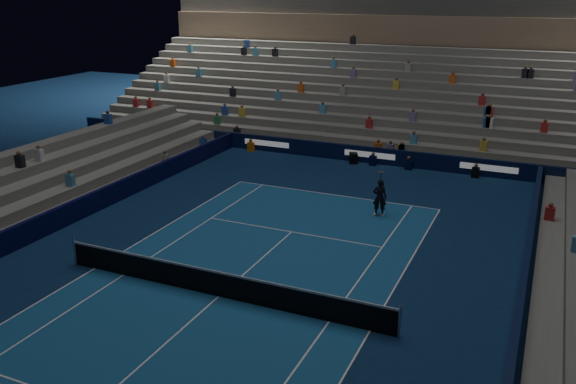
# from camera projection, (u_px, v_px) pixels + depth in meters

# --- Properties ---
(ground) EXTENTS (90.00, 90.00, 0.00)m
(ground) POSITION_uv_depth(u_px,v_px,m) (219.00, 297.00, 21.03)
(ground) COLOR #0B2144
(ground) RESTS_ON ground
(court_surface) EXTENTS (10.97, 23.77, 0.01)m
(court_surface) POSITION_uv_depth(u_px,v_px,m) (219.00, 296.00, 21.02)
(court_surface) COLOR navy
(court_surface) RESTS_ON ground
(sponsor_barrier_far) EXTENTS (44.00, 0.25, 1.00)m
(sponsor_barrier_far) POSITION_uv_depth(u_px,v_px,m) (370.00, 155.00, 36.87)
(sponsor_barrier_far) COLOR black
(sponsor_barrier_far) RESTS_ON ground
(sponsor_barrier_east) EXTENTS (0.25, 37.00, 1.00)m
(sponsor_barrier_east) POSITION_uv_depth(u_px,v_px,m) (513.00, 348.00, 17.15)
(sponsor_barrier_east) COLOR #081233
(sponsor_barrier_east) RESTS_ON ground
(sponsor_barrier_west) EXTENTS (0.25, 37.00, 1.00)m
(sponsor_barrier_west) POSITION_uv_depth(u_px,v_px,m) (12.00, 239.00, 24.58)
(sponsor_barrier_west) COLOR black
(sponsor_barrier_west) RESTS_ON ground
(grandstand_main) EXTENTS (44.00, 15.20, 11.20)m
(grandstand_main) POSITION_uv_depth(u_px,v_px,m) (408.00, 86.00, 44.08)
(grandstand_main) COLOR slate
(grandstand_main) RESTS_ON ground
(tennis_net) EXTENTS (12.90, 0.10, 1.10)m
(tennis_net) POSITION_uv_depth(u_px,v_px,m) (218.00, 284.00, 20.86)
(tennis_net) COLOR #B2B2B7
(tennis_net) RESTS_ON ground
(tennis_player) EXTENTS (0.73, 0.55, 1.80)m
(tennis_player) POSITION_uv_depth(u_px,v_px,m) (380.00, 198.00, 28.20)
(tennis_player) COLOR black
(tennis_player) RESTS_ON ground
(broadcast_camera) EXTENTS (0.68, 1.03, 0.64)m
(broadcast_camera) POSITION_uv_depth(u_px,v_px,m) (353.00, 158.00, 36.86)
(broadcast_camera) COLOR black
(broadcast_camera) RESTS_ON ground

